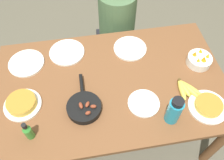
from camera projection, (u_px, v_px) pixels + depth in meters
ground_plane at (112, 128)px, 2.31m from camera, size 14.00×14.00×0.00m
dining_table at (112, 90)px, 1.75m from camera, size 1.63×0.99×0.78m
banana_bunch at (186, 88)px, 1.62m from camera, size 0.16×0.19×0.04m
skillet at (84, 107)px, 1.53m from camera, size 0.22×0.37×0.08m
frittata_plate_center at (208, 106)px, 1.54m from camera, size 0.26×0.26×0.05m
frittata_plate_side at (22, 103)px, 1.55m from camera, size 0.25×0.25×0.06m
empty_plate_near_front at (130, 48)px, 1.85m from camera, size 0.26×0.26×0.02m
empty_plate_far_left at (67, 52)px, 1.83m from camera, size 0.27×0.27×0.02m
empty_plate_far_right at (26, 63)px, 1.77m from camera, size 0.26×0.26×0.02m
empty_plate_mid_edge at (144, 103)px, 1.57m from camera, size 0.21×0.21×0.02m
fruit_bowl_mango at (199, 60)px, 1.75m from camera, size 0.18×0.18×0.12m
water_bottle at (174, 111)px, 1.43m from camera, size 0.09×0.09×0.22m
hot_sauce_bottle at (28, 131)px, 1.39m from camera, size 0.05×0.05×0.16m
person_figure at (117, 36)px, 2.32m from camera, size 0.37×0.37×1.23m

